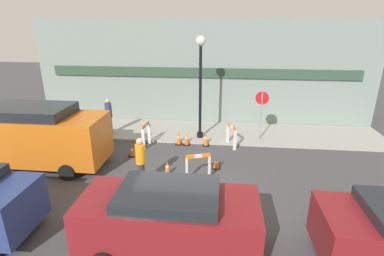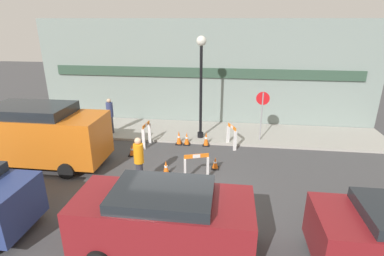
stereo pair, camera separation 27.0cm
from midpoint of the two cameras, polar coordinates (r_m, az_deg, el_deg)
ground_plane at (r=9.93m, az=-2.62°, el=-13.29°), size 60.00×60.00×0.00m
sidewalk_slab at (r=15.27m, az=0.75°, el=-0.68°), size 18.00×3.05×0.10m
storefront_facade at (r=16.10m, az=1.34°, el=10.38°), size 18.00×0.22×5.50m
streetlamp_post at (r=13.60m, az=1.05°, el=10.25°), size 0.44×0.44×4.69m
stop_sign at (r=13.97m, az=12.53°, el=3.75°), size 0.59×0.12×2.31m
barricade_0 at (r=13.62m, az=-9.27°, el=-1.19°), size 0.21×0.82×1.09m
barricade_1 at (r=10.75m, az=0.44°, el=-7.15°), size 0.89×0.41×0.99m
barricade_2 at (r=13.47m, az=6.94°, el=-1.42°), size 0.46×0.74×1.05m
traffic_cone_0 at (r=11.22m, az=-5.42°, el=-7.60°), size 0.30×0.30×0.55m
traffic_cone_1 at (r=12.89m, az=-11.92°, el=-4.30°), size 0.30×0.30×0.50m
traffic_cone_2 at (r=13.63m, az=2.10°, el=-2.11°), size 0.30×0.30×0.66m
traffic_cone_3 at (r=13.76m, az=-3.12°, el=-1.92°), size 0.30×0.30×0.65m
traffic_cone_4 at (r=13.72m, az=-1.61°, el=-2.07°), size 0.30×0.30×0.60m
traffic_cone_5 at (r=11.65m, az=3.98°, el=-6.68°), size 0.30×0.30×0.47m
person_worker at (r=10.41m, az=-10.50°, el=-6.00°), size 0.46×0.46×1.74m
person_pedestrian at (r=15.17m, az=-16.04°, el=2.37°), size 0.42×0.42×1.75m
parked_car_1 at (r=7.52m, az=-5.47°, el=-16.52°), size 4.27×1.95×1.75m
work_van at (r=13.01m, az=-28.44°, el=-1.01°), size 5.47×2.16×2.42m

